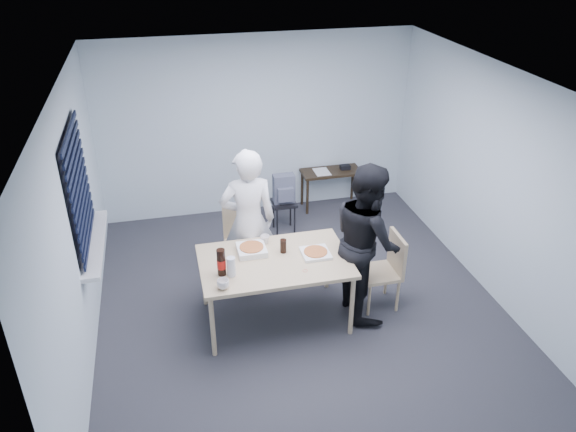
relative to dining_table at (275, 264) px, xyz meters
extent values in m
plane|color=#323137|center=(0.33, 0.18, -0.71)|extent=(5.00, 5.00, 0.00)
plane|color=white|center=(0.33, 0.18, 1.89)|extent=(5.00, 5.00, 0.00)
plane|color=silver|center=(0.33, 2.68, 0.59)|extent=(4.50, 0.00, 4.50)
plane|color=silver|center=(0.33, -2.32, 0.59)|extent=(4.50, 0.00, 4.50)
plane|color=silver|center=(-1.92, 0.18, 0.59)|extent=(0.00, 5.00, 5.00)
plane|color=silver|center=(2.58, 0.18, 0.59)|extent=(0.00, 5.00, 5.00)
plane|color=black|center=(-1.91, 0.58, 0.84)|extent=(0.00, 1.30, 1.30)
cube|color=black|center=(-1.88, 0.58, 0.84)|extent=(0.04, 1.30, 1.25)
cube|color=silver|center=(-1.83, 0.58, 0.18)|extent=(0.18, 1.42, 0.05)
cube|color=tan|center=(0.00, 0.00, 0.04)|extent=(1.58, 1.00, 0.04)
cylinder|color=tan|center=(-0.73, -0.44, -0.35)|extent=(0.05, 0.05, 0.73)
cylinder|color=tan|center=(-0.73, 0.44, -0.35)|extent=(0.05, 0.05, 0.73)
cylinder|color=tan|center=(0.73, -0.44, -0.35)|extent=(0.05, 0.05, 0.73)
cylinder|color=tan|center=(0.73, 0.44, -0.35)|extent=(0.05, 0.05, 0.73)
cube|color=tan|center=(-0.20, 0.92, -0.28)|extent=(0.42, 0.42, 0.04)
cube|color=tan|center=(-0.20, 1.11, -0.04)|extent=(0.42, 0.04, 0.44)
cylinder|color=tan|center=(-0.37, 0.75, -0.50)|extent=(0.03, 0.03, 0.41)
cylinder|color=tan|center=(-0.37, 1.09, -0.50)|extent=(0.03, 0.03, 0.41)
cylinder|color=tan|center=(-0.03, 0.75, -0.50)|extent=(0.03, 0.03, 0.41)
cylinder|color=tan|center=(-0.03, 1.09, -0.50)|extent=(0.03, 0.03, 0.41)
cube|color=tan|center=(1.20, -0.02, -0.28)|extent=(0.42, 0.42, 0.04)
cube|color=tan|center=(1.39, -0.02, -0.04)|extent=(0.04, 0.42, 0.44)
cylinder|color=tan|center=(1.03, -0.19, -0.50)|extent=(0.03, 0.03, 0.41)
cylinder|color=tan|center=(1.03, 0.15, -0.50)|extent=(0.03, 0.03, 0.41)
cylinder|color=tan|center=(1.37, -0.19, -0.50)|extent=(0.03, 0.03, 0.41)
cylinder|color=tan|center=(1.37, 0.15, -0.50)|extent=(0.03, 0.03, 0.41)
imported|color=white|center=(-0.16, 0.67, 0.18)|extent=(0.65, 0.42, 1.77)
imported|color=black|center=(1.01, -0.03, 0.18)|extent=(0.47, 0.86, 1.77)
cube|color=#2F2212|center=(1.39, 2.46, -0.14)|extent=(0.89, 0.40, 0.04)
cylinder|color=#2F2212|center=(0.99, 2.30, -0.43)|extent=(0.04, 0.04, 0.55)
cylinder|color=#2F2212|center=(0.99, 2.62, -0.43)|extent=(0.04, 0.04, 0.55)
cylinder|color=#2F2212|center=(1.80, 2.30, -0.43)|extent=(0.04, 0.04, 0.55)
cylinder|color=#2F2212|center=(1.80, 2.62, -0.43)|extent=(0.04, 0.04, 0.55)
cube|color=black|center=(0.53, 1.89, -0.27)|extent=(0.33, 0.33, 0.04)
cylinder|color=black|center=(0.41, 1.76, -0.50)|extent=(0.04, 0.04, 0.42)
cylinder|color=black|center=(0.41, 2.01, -0.50)|extent=(0.04, 0.04, 0.42)
cylinder|color=black|center=(0.66, 1.76, -0.50)|extent=(0.04, 0.04, 0.42)
cylinder|color=black|center=(0.66, 2.01, -0.50)|extent=(0.04, 0.04, 0.42)
cube|color=slate|center=(0.53, 1.89, -0.05)|extent=(0.29, 0.16, 0.41)
cube|color=slate|center=(0.53, 1.78, -0.10)|extent=(0.21, 0.06, 0.19)
cube|color=white|center=(-0.21, 0.20, 0.08)|extent=(0.30, 0.30, 0.03)
cube|color=white|center=(-0.21, 0.20, 0.11)|extent=(0.30, 0.30, 0.03)
cylinder|color=#CC7F38|center=(-0.21, 0.20, 0.13)|extent=(0.26, 0.26, 0.01)
cube|color=white|center=(0.45, 0.00, 0.07)|extent=(0.30, 0.30, 0.03)
cylinder|color=#CC7F38|center=(0.45, 0.00, 0.10)|extent=(0.25, 0.25, 0.01)
imported|color=white|center=(-0.59, -0.38, 0.11)|extent=(0.17, 0.17, 0.10)
imported|color=white|center=(-0.03, 0.36, 0.11)|extent=(0.10, 0.10, 0.09)
cylinder|color=black|center=(0.12, 0.13, 0.14)|extent=(0.09, 0.09, 0.15)
cylinder|color=black|center=(-0.57, -0.14, 0.20)|extent=(0.09, 0.09, 0.29)
cylinder|color=red|center=(-0.57, -0.14, 0.19)|extent=(0.09, 0.09, 0.10)
cylinder|color=silver|center=(-0.48, -0.18, 0.16)|extent=(0.10, 0.10, 0.21)
torus|color=red|center=(0.26, -0.27, 0.06)|extent=(0.06, 0.06, 0.00)
cube|color=white|center=(1.24, 2.45, -0.11)|extent=(0.30, 0.35, 0.00)
cube|color=black|center=(1.61, 2.47, -0.09)|extent=(0.16, 0.12, 0.06)
camera|label=1|loc=(-1.01, -4.87, 3.28)|focal=35.00mm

